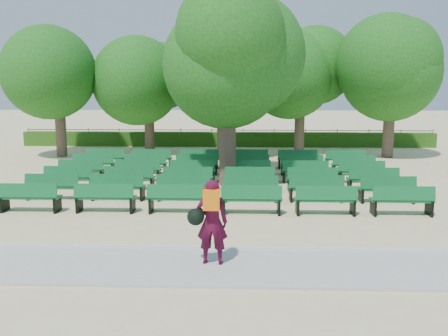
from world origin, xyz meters
TOP-DOWN VIEW (x-y plane):
  - ground at (0.00, 0.00)m, footprint 120.00×120.00m
  - paving at (0.00, -7.40)m, footprint 30.00×2.20m
  - curb at (0.00, -6.25)m, footprint 30.00×0.12m
  - hedge at (0.00, 14.00)m, footprint 26.00×0.70m
  - fence at (0.00, 14.40)m, footprint 26.00×0.10m
  - tree_line at (0.00, 10.00)m, footprint 21.80×6.80m
  - bench_array at (0.14, 1.39)m, footprint 1.83×0.61m
  - tree_among at (0.41, 1.68)m, footprint 5.26×5.26m
  - person at (0.35, -7.26)m, footprint 0.87×0.54m

SIDE VIEW (x-z plane):
  - ground at x=0.00m, z-range 0.00..0.00m
  - fence at x=0.00m, z-range -0.51..0.51m
  - tree_line at x=0.00m, z-range -3.52..3.52m
  - paving at x=0.00m, z-range 0.00..0.06m
  - curb at x=0.00m, z-range 0.00..0.10m
  - bench_array at x=0.14m, z-range -0.48..0.67m
  - hedge at x=0.00m, z-range 0.00..0.90m
  - person at x=0.35m, z-range 0.09..1.93m
  - tree_among at x=0.41m, z-range 1.26..8.59m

